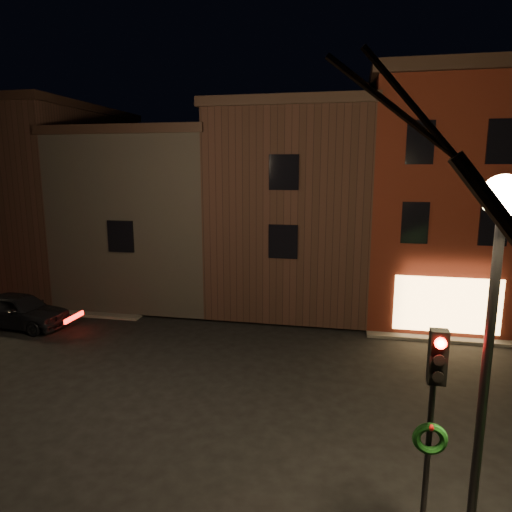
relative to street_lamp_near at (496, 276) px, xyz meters
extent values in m
plane|color=black|center=(-6.20, 6.00, -5.18)|extent=(120.00, 120.00, 0.00)
cube|color=#2D2B28|center=(-26.20, 26.00, -5.12)|extent=(30.00, 30.00, 0.12)
cube|color=#4A160D|center=(1.80, 15.50, -0.06)|extent=(6.00, 8.00, 10.00)
cube|color=black|center=(1.80, 15.50, 5.19)|extent=(6.50, 8.50, 0.50)
cube|color=#FFC472|center=(1.80, 11.45, -3.76)|extent=(4.00, 0.12, 2.20)
cube|color=black|center=(-4.70, 16.50, -0.56)|extent=(7.00, 10.00, 9.00)
cube|color=black|center=(-4.70, 16.50, 4.14)|extent=(7.30, 10.30, 0.40)
cube|color=black|center=(-11.95, 16.50, -1.06)|extent=(7.50, 10.00, 8.00)
cube|color=black|center=(-11.95, 16.50, 3.14)|extent=(7.80, 10.30, 0.40)
cube|color=black|center=(-19.20, 16.50, -0.31)|extent=(7.00, 10.00, 9.50)
cube|color=black|center=(-19.20, 16.50, 4.64)|extent=(7.30, 10.30, 0.40)
cylinder|color=black|center=(0.00, 0.00, -2.06)|extent=(0.14, 0.14, 6.00)
sphere|color=#FFD18C|center=(0.00, 0.00, 1.12)|extent=(0.60, 0.60, 0.60)
cylinder|color=black|center=(-0.60, 0.60, -3.06)|extent=(0.10, 0.10, 4.00)
cube|color=black|center=(-0.60, 0.42, -1.46)|extent=(0.28, 0.22, 0.90)
cylinder|color=#FF0C07|center=(-0.60, 0.30, -1.18)|extent=(0.18, 0.06, 0.18)
cylinder|color=black|center=(-0.60, 0.30, -1.46)|extent=(0.18, 0.06, 0.18)
cylinder|color=black|center=(-0.60, 0.30, -1.74)|extent=(0.18, 0.06, 0.18)
torus|color=#0C380F|center=(-0.60, 0.51, -2.96)|extent=(0.58, 0.14, 0.58)
sphere|color=#990C0C|center=(-0.60, 0.49, -2.74)|extent=(0.12, 0.12, 0.12)
imported|color=black|center=(-15.72, 9.33, -4.44)|extent=(4.50, 2.13, 1.49)
camera|label=1|loc=(-2.06, -6.86, 1.50)|focal=32.00mm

